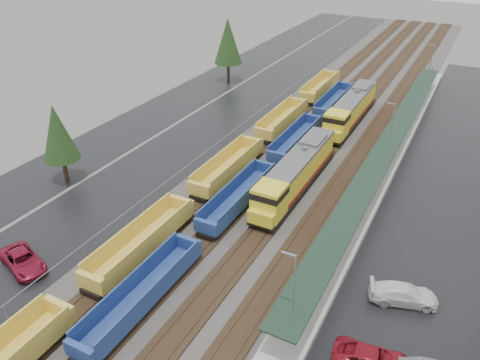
% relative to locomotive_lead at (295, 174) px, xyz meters
% --- Properties ---
extents(ballast_strip, '(20.00, 160.00, 0.08)m').
position_rel_locomotive_lead_xyz_m(ballast_strip, '(-2.00, 20.57, -2.24)').
color(ballast_strip, '#302D2B').
rests_on(ballast_strip, ground).
extents(trackbed, '(14.60, 160.00, 0.22)m').
position_rel_locomotive_lead_xyz_m(trackbed, '(-2.00, 20.57, -2.12)').
color(trackbed, black).
rests_on(trackbed, ground).
extents(west_parking_lot, '(10.00, 160.00, 0.02)m').
position_rel_locomotive_lead_xyz_m(west_parking_lot, '(-17.00, 20.57, -2.27)').
color(west_parking_lot, black).
rests_on(west_parking_lot, ground).
extents(west_road, '(9.00, 160.00, 0.02)m').
position_rel_locomotive_lead_xyz_m(west_road, '(-27.00, 20.57, -2.27)').
color(west_road, black).
rests_on(west_road, ground).
extents(east_commuter_lot, '(16.00, 100.00, 0.02)m').
position_rel_locomotive_lead_xyz_m(east_commuter_lot, '(17.00, 10.57, -2.27)').
color(east_commuter_lot, black).
rests_on(east_commuter_lot, ground).
extents(station_platform, '(3.00, 80.00, 8.00)m').
position_rel_locomotive_lead_xyz_m(station_platform, '(7.50, 10.58, -1.55)').
color(station_platform, '#9E9B93').
rests_on(station_platform, ground).
extents(chainlink_fence, '(0.08, 160.04, 2.02)m').
position_rel_locomotive_lead_xyz_m(chainlink_fence, '(-11.50, 19.01, -0.67)').
color(chainlink_fence, gray).
rests_on(chainlink_fence, ground).
extents(tree_west_near, '(3.96, 3.96, 9.00)m').
position_rel_locomotive_lead_xyz_m(tree_west_near, '(-24.00, -9.43, 3.54)').
color(tree_west_near, '#332316').
rests_on(tree_west_near, ground).
extents(tree_west_far, '(4.84, 4.84, 11.00)m').
position_rel_locomotive_lead_xyz_m(tree_west_far, '(-25.00, 30.57, 4.85)').
color(tree_west_far, '#332316').
rests_on(tree_west_far, ground).
extents(locomotive_lead, '(2.84, 18.74, 4.24)m').
position_rel_locomotive_lead_xyz_m(locomotive_lead, '(0.00, 0.00, 0.00)').
color(locomotive_lead, black).
rests_on(locomotive_lead, ground).
extents(locomotive_trail, '(2.84, 18.74, 4.24)m').
position_rel_locomotive_lead_xyz_m(locomotive_trail, '(0.00, 21.00, 0.00)').
color(locomotive_trail, black).
rests_on(locomotive_trail, ground).
extents(well_string_yellow, '(2.71, 92.44, 2.40)m').
position_rel_locomotive_lead_xyz_m(well_string_yellow, '(-8.00, -8.15, -1.09)').
color(well_string_yellow, gold).
rests_on(well_string_yellow, ground).
extents(well_string_blue, '(2.46, 93.19, 2.18)m').
position_rel_locomotive_lead_xyz_m(well_string_blue, '(-4.00, -13.21, -1.17)').
color(well_string_blue, navy).
rests_on(well_string_blue, ground).
extents(parked_car_west_c, '(4.05, 5.85, 1.48)m').
position_rel_locomotive_lead_xyz_m(parked_car_west_c, '(-15.83, -22.37, -1.54)').
color(parked_car_west_c, maroon).
rests_on(parked_car_west_c, ground).
extents(parked_car_east_c, '(3.58, 5.63, 1.52)m').
position_rel_locomotive_lead_xyz_m(parked_car_east_c, '(13.75, -11.45, -1.52)').
color(parked_car_east_c, white).
rests_on(parked_car_east_c, ground).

